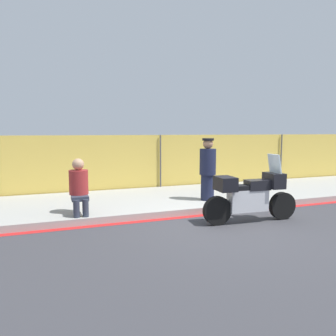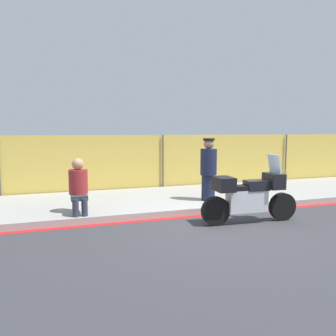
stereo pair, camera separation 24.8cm
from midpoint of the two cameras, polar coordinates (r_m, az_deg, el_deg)
ground_plane at (r=7.16m, az=9.14°, el=-9.89°), size 120.00×120.00×0.00m
sidewalk at (r=9.48m, az=1.16°, el=-5.28°), size 36.41×3.26×0.16m
curb_paint_stripe at (r=7.96m, az=5.75°, el=-8.14°), size 36.41×0.18×0.01m
storefront_fence at (r=10.95m, az=-2.14°, el=0.85°), size 34.59×0.17×1.88m
motorcycle at (r=7.40m, az=13.18°, el=-4.63°), size 2.25×0.59×1.50m
officer_standing at (r=8.79m, az=6.12°, el=-0.18°), size 0.44×0.44×1.66m
person_seated_on_curb at (r=7.59m, az=-16.16°, el=-2.68°), size 0.42×0.66×1.24m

